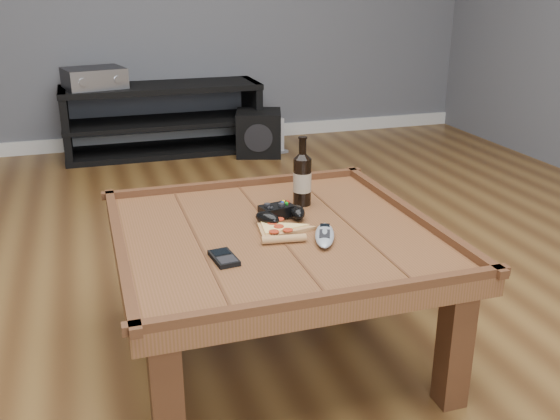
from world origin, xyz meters
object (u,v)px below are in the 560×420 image
object	(u,v)px
beer_bottle	(302,178)
game_controller	(280,213)
media_console	(163,120)
remote_control	(325,235)
subwoofer	(259,133)
pizza_slice	(280,231)
smartphone	(224,258)
coffee_table	(275,248)
game_console	(274,135)
av_receiver	(94,78)

from	to	relation	value
beer_bottle	game_controller	xyz separation A→B (m)	(-0.12, -0.13, -0.07)
media_console	remote_control	size ratio (longest dim) A/B	6.94
subwoofer	remote_control	bearing A→B (deg)	-84.64
media_console	remote_control	bearing A→B (deg)	-87.48
pizza_slice	remote_control	size ratio (longest dim) A/B	1.31
smartphone	subwoofer	size ratio (longest dim) A/B	0.31
pizza_slice	smartphone	size ratio (longest dim) A/B	2.18
game_controller	smartphone	bearing A→B (deg)	-146.64
pizza_slice	subwoofer	size ratio (longest dim) A/B	0.67
coffee_table	beer_bottle	xyz separation A→B (m)	(0.17, 0.21, 0.16)
media_console	game_console	distance (m)	0.82
beer_bottle	smartphone	size ratio (longest dim) A/B	2.04
coffee_table	pizza_slice	xyz separation A→B (m)	(0.01, -0.02, 0.07)
beer_bottle	coffee_table	bearing A→B (deg)	-128.14
beer_bottle	pizza_slice	xyz separation A→B (m)	(-0.16, -0.23, -0.09)
media_console	coffee_table	bearing A→B (deg)	-90.00
game_controller	remote_control	world-z (taller)	game_controller
game_controller	game_console	bearing A→B (deg)	61.37
pizza_slice	av_receiver	xyz separation A→B (m)	(-0.46, 2.77, 0.11)
smartphone	subwoofer	bearing A→B (deg)	65.44
pizza_slice	smartphone	distance (m)	0.26
av_receiver	game_controller	bearing A→B (deg)	-92.52
pizza_slice	av_receiver	distance (m)	2.81
remote_control	game_controller	bearing A→B (deg)	134.56
coffee_table	smartphone	distance (m)	0.27
pizza_slice	remote_control	world-z (taller)	remote_control
remote_control	av_receiver	size ratio (longest dim) A/B	0.45
media_console	game_controller	distance (m)	2.67
subwoofer	media_console	bearing A→B (deg)	175.60
game_controller	subwoofer	size ratio (longest dim) A/B	0.49
pizza_slice	smartphone	xyz separation A→B (m)	(-0.21, -0.14, -0.00)
coffee_table	smartphone	bearing A→B (deg)	-141.11
coffee_table	pizza_slice	distance (m)	0.07
beer_bottle	remote_control	xyz separation A→B (m)	(-0.04, -0.32, -0.09)
media_console	smartphone	world-z (taller)	media_console
media_console	av_receiver	world-z (taller)	av_receiver
game_controller	remote_control	xyz separation A→B (m)	(0.08, -0.20, -0.01)
beer_bottle	game_console	size ratio (longest dim) A/B	0.96
media_console	game_console	bearing A→B (deg)	-14.40
beer_bottle	pizza_slice	world-z (taller)	beer_bottle
game_controller	game_console	world-z (taller)	game_controller
coffee_table	media_console	world-z (taller)	media_console
subwoofer	beer_bottle	bearing A→B (deg)	-85.23
beer_bottle	game_console	world-z (taller)	beer_bottle
smartphone	game_console	bearing A→B (deg)	63.27
coffee_table	game_console	size ratio (longest dim) A/B	3.98
pizza_slice	game_console	xyz separation A→B (m)	(0.77, 2.57, -0.34)
media_console	game_console	world-z (taller)	media_console
media_console	remote_control	distance (m)	2.87
remote_control	subwoofer	size ratio (longest dim) A/B	0.51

